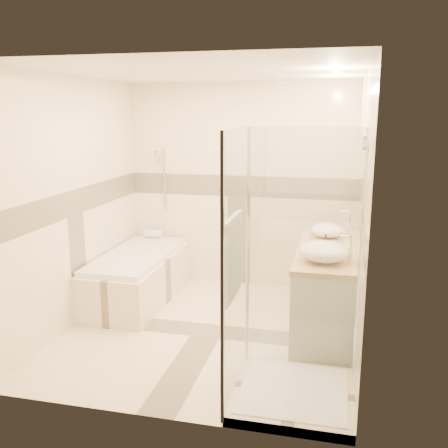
% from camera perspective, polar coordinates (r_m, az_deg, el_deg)
% --- Properties ---
extents(room, '(2.82, 3.02, 2.52)m').
position_cam_1_polar(room, '(4.74, -1.18, 1.87)').
color(room, beige).
rests_on(room, ground).
extents(bathtub, '(0.75, 1.70, 0.56)m').
position_cam_1_polar(bathtub, '(5.91, -9.83, -5.66)').
color(bathtub, beige).
rests_on(bathtub, ground).
extents(vanity, '(0.58, 1.62, 0.85)m').
position_cam_1_polar(vanity, '(5.10, 11.52, -7.32)').
color(vanity, white).
rests_on(vanity, ground).
extents(shower_enclosure, '(0.96, 0.93, 2.04)m').
position_cam_1_polar(shower_enclosure, '(3.91, 6.51, -12.26)').
color(shower_enclosure, beige).
rests_on(shower_enclosure, ground).
extents(vessel_sink_near, '(0.35, 0.35, 0.14)m').
position_cam_1_polar(vessel_sink_near, '(5.40, 11.71, -0.71)').
color(vessel_sink_near, white).
rests_on(vessel_sink_near, vanity).
extents(vessel_sink_far, '(0.44, 0.44, 0.18)m').
position_cam_1_polar(vessel_sink_far, '(4.51, 11.35, -3.10)').
color(vessel_sink_far, white).
rests_on(vessel_sink_far, vanity).
extents(faucet_near, '(0.12, 0.03, 0.30)m').
position_cam_1_polar(faucet_near, '(5.38, 14.04, 0.25)').
color(faucet_near, silver).
rests_on(faucet_near, vanity).
extents(faucet_far, '(0.11, 0.03, 0.26)m').
position_cam_1_polar(faucet_far, '(4.50, 14.14, -2.51)').
color(faucet_far, silver).
rests_on(faucet_far, vanity).
extents(amenity_bottle_a, '(0.06, 0.07, 0.14)m').
position_cam_1_polar(amenity_bottle_a, '(4.91, 11.52, -2.05)').
color(amenity_bottle_a, black).
rests_on(amenity_bottle_a, vanity).
extents(amenity_bottle_b, '(0.13, 0.13, 0.15)m').
position_cam_1_polar(amenity_bottle_b, '(4.91, 11.52, -2.00)').
color(amenity_bottle_b, black).
rests_on(amenity_bottle_b, vanity).
extents(folded_towels, '(0.20, 0.29, 0.09)m').
position_cam_1_polar(folded_towels, '(5.57, 11.75, -0.59)').
color(folded_towels, white).
rests_on(folded_towels, vanity).
extents(rolled_towel, '(0.23, 0.10, 0.10)m').
position_cam_1_polar(rolled_towel, '(6.50, -8.11, -1.09)').
color(rolled_towel, white).
rests_on(rolled_towel, bathtub).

